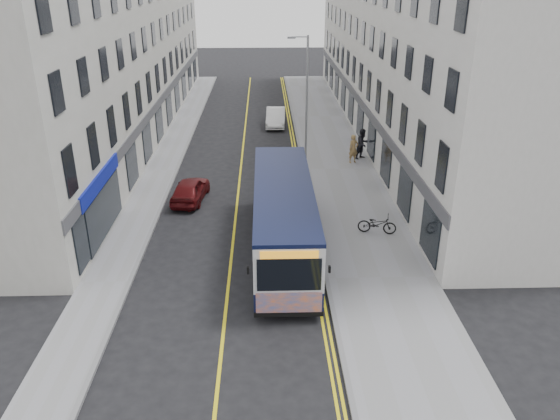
{
  "coord_description": "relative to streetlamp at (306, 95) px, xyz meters",
  "views": [
    {
      "loc": [
        1.52,
        -20.38,
        11.74
      ],
      "look_at": [
        2.2,
        2.37,
        1.6
      ],
      "focal_mm": 35.0,
      "sensor_mm": 36.0,
      "label": 1
    }
  ],
  "objects": [
    {
      "name": "pedestrian_near",
      "position": [
        3.1,
        -0.82,
        -3.34
      ],
      "size": [
        0.78,
        0.65,
        1.84
      ],
      "primitive_type": "imported",
      "rotation": [
        0.0,
        0.0,
        0.36
      ],
      "color": "olive",
      "rests_on": "pavement_east"
    },
    {
      "name": "pavement_east",
      "position": [
        2.08,
        -2.0,
        -4.32
      ],
      "size": [
        4.5,
        64.0,
        0.12
      ],
      "primitive_type": "cube",
      "color": "gray",
      "rests_on": "ground"
    },
    {
      "name": "ground",
      "position": [
        -4.17,
        -14.0,
        -4.38
      ],
      "size": [
        140.0,
        140.0,
        0.0
      ],
      "primitive_type": "plane",
      "color": "black",
      "rests_on": "ground"
    },
    {
      "name": "pavement_west",
      "position": [
        -9.17,
        -2.0,
        -4.32
      ],
      "size": [
        2.0,
        64.0,
        0.12
      ],
      "primitive_type": "cube",
      "color": "gray",
      "rests_on": "ground"
    },
    {
      "name": "road_dbl_yellow_outer",
      "position": [
        -0.42,
        -2.0,
        -4.38
      ],
      "size": [
        0.1,
        64.0,
        0.01
      ],
      "primitive_type": "cube",
      "color": "yellow",
      "rests_on": "ground"
    },
    {
      "name": "city_bus",
      "position": [
        -1.85,
        -12.64,
        -2.63
      ],
      "size": [
        2.57,
        11.01,
        3.2
      ],
      "color": "black",
      "rests_on": "ground"
    },
    {
      "name": "bicycle",
      "position": [
        2.67,
        -11.15,
        -3.78
      ],
      "size": [
        1.92,
        1.02,
        0.96
      ],
      "primitive_type": "imported",
      "rotation": [
        0.0,
        0.0,
        1.35
      ],
      "color": "black",
      "rests_on": "pavement_east"
    },
    {
      "name": "kerb_east",
      "position": [
        -0.17,
        -2.0,
        -4.32
      ],
      "size": [
        0.18,
        64.0,
        0.13
      ],
      "primitive_type": "cube",
      "color": "slate",
      "rests_on": "ground"
    },
    {
      "name": "terrace_east",
      "position": [
        7.33,
        7.0,
        2.12
      ],
      "size": [
        6.0,
        46.0,
        13.0
      ],
      "primitive_type": "cube",
      "color": "silver",
      "rests_on": "ground"
    },
    {
      "name": "terrace_west",
      "position": [
        -13.17,
        7.0,
        2.12
      ],
      "size": [
        6.0,
        46.0,
        13.0
      ],
      "primitive_type": "cube",
      "color": "beige",
      "rests_on": "ground"
    },
    {
      "name": "road_centre_line",
      "position": [
        -4.17,
        -2.0,
        -4.38
      ],
      "size": [
        0.12,
        64.0,
        0.01
      ],
      "primitive_type": "cube",
      "color": "yellow",
      "rests_on": "ground"
    },
    {
      "name": "car_maroon",
      "position": [
        -6.72,
        -6.6,
        -3.73
      ],
      "size": [
        2.02,
        3.99,
        1.3
      ],
      "primitive_type": "imported",
      "rotation": [
        0.0,
        0.0,
        3.01
      ],
      "color": "#550E10",
      "rests_on": "ground"
    },
    {
      "name": "kerb_west",
      "position": [
        -8.17,
        -2.0,
        -4.32
      ],
      "size": [
        0.18,
        64.0,
        0.13
      ],
      "primitive_type": "cube",
      "color": "slate",
      "rests_on": "ground"
    },
    {
      "name": "car_white",
      "position": [
        -1.7,
        8.8,
        -3.68
      ],
      "size": [
        1.66,
        4.3,
        1.4
      ],
      "primitive_type": "imported",
      "rotation": [
        0.0,
        0.0,
        -0.04
      ],
      "color": "white",
      "rests_on": "ground"
    },
    {
      "name": "pedestrian_far",
      "position": [
        3.83,
        -0.0,
        -3.26
      ],
      "size": [
        1.23,
        1.2,
        2.0
      ],
      "primitive_type": "imported",
      "rotation": [
        0.0,
        0.0,
        0.69
      ],
      "color": "black",
      "rests_on": "pavement_east"
    },
    {
      "name": "road_dbl_yellow_inner",
      "position": [
        -0.62,
        -2.0,
        -4.38
      ],
      "size": [
        0.1,
        64.0,
        0.01
      ],
      "primitive_type": "cube",
      "color": "yellow",
      "rests_on": "ground"
    },
    {
      "name": "streetlamp",
      "position": [
        0.0,
        0.0,
        0.0
      ],
      "size": [
        1.32,
        0.18,
        8.0
      ],
      "color": "gray",
      "rests_on": "ground"
    }
  ]
}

